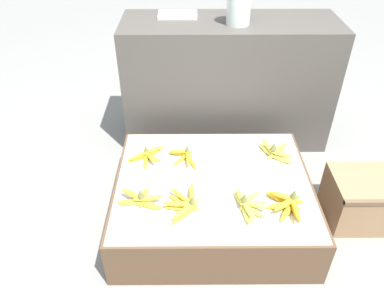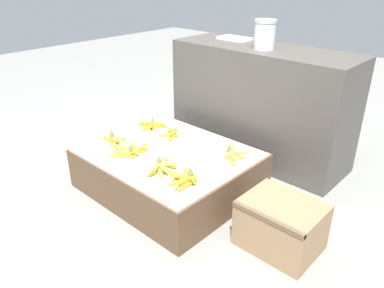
{
  "view_description": "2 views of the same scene",
  "coord_description": "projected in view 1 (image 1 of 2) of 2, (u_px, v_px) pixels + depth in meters",
  "views": [
    {
      "loc": [
        -0.12,
        -1.45,
        1.59
      ],
      "look_at": [
        -0.11,
        0.11,
        0.43
      ],
      "focal_mm": 35.0,
      "sensor_mm": 36.0,
      "label": 1
    },
    {
      "loc": [
        1.57,
        -1.47,
        1.36
      ],
      "look_at": [
        0.14,
        0.07,
        0.35
      ],
      "focal_mm": 35.0,
      "sensor_mm": 36.0,
      "label": 2
    }
  ],
  "objects": [
    {
      "name": "banana_bunch_middle_midleft",
      "position": [
        185.0,
        156.0,
        2.08
      ],
      "size": [
        0.17,
        0.17,
        0.08
      ],
      "color": "gold",
      "rests_on": "display_platform"
    },
    {
      "name": "banana_bunch_middle_right",
      "position": [
        275.0,
        151.0,
        2.1
      ],
      "size": [
        0.18,
        0.2,
        0.11
      ],
      "color": "gold",
      "rests_on": "display_platform"
    },
    {
      "name": "ground_plane",
      "position": [
        212.0,
        216.0,
        2.12
      ],
      "size": [
        10.0,
        10.0,
        0.0
      ],
      "primitive_type": "plane",
      "color": "gray"
    },
    {
      "name": "wooden_crate",
      "position": [
        366.0,
        199.0,
        2.03
      ],
      "size": [
        0.4,
        0.32,
        0.27
      ],
      "color": "#997551",
      "rests_on": "ground_plane"
    },
    {
      "name": "banana_bunch_front_right",
      "position": [
        288.0,
        204.0,
        1.77
      ],
      "size": [
        0.19,
        0.22,
        0.11
      ],
      "color": "gold",
      "rests_on": "display_platform"
    },
    {
      "name": "glass_jar",
      "position": [
        239.0,
        7.0,
        2.18
      ],
      "size": [
        0.15,
        0.15,
        0.2
      ],
      "color": "silver",
      "rests_on": "back_vendor_table"
    },
    {
      "name": "banana_bunch_front_midleft",
      "position": [
        186.0,
        203.0,
        1.78
      ],
      "size": [
        0.19,
        0.26,
        0.1
      ],
      "color": "gold",
      "rests_on": "display_platform"
    },
    {
      "name": "foam_tray_white",
      "position": [
        178.0,
        15.0,
        2.35
      ],
      "size": [
        0.24,
        0.15,
        0.02
      ],
      "color": "white",
      "rests_on": "back_vendor_table"
    },
    {
      "name": "banana_bunch_middle_left",
      "position": [
        147.0,
        156.0,
        2.08
      ],
      "size": [
        0.21,
        0.18,
        0.08
      ],
      "color": "yellow",
      "rests_on": "display_platform"
    },
    {
      "name": "banana_bunch_front_midright",
      "position": [
        248.0,
        204.0,
        1.77
      ],
      "size": [
        0.16,
        0.22,
        0.1
      ],
      "color": "#DBCC4C",
      "rests_on": "display_platform"
    },
    {
      "name": "display_platform",
      "position": [
        212.0,
        199.0,
        2.03
      ],
      "size": [
        1.03,
        0.86,
        0.27
      ],
      "color": "brown",
      "rests_on": "ground_plane"
    },
    {
      "name": "back_vendor_table",
      "position": [
        227.0,
        82.0,
        2.53
      ],
      "size": [
        1.36,
        0.47,
        0.83
      ],
      "color": "#4C4742",
      "rests_on": "ground_plane"
    },
    {
      "name": "banana_bunch_front_left",
      "position": [
        141.0,
        199.0,
        1.8
      ],
      "size": [
        0.23,
        0.16,
        0.11
      ],
      "color": "gold",
      "rests_on": "display_platform"
    }
  ]
}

